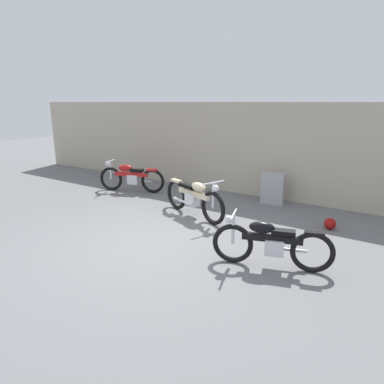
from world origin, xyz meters
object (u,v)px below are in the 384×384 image
at_px(motorcycle_red, 131,177).
at_px(motorcycle_cream, 194,197).
at_px(helmet, 330,224).
at_px(motorcycle_black, 271,243).
at_px(stone_marker, 272,189).

distance_m(motorcycle_red, motorcycle_cream, 2.94).
bearing_deg(motorcycle_red, motorcycle_cream, 142.72).
height_order(helmet, motorcycle_red, motorcycle_red).
height_order(motorcycle_black, motorcycle_cream, motorcycle_cream).
xyz_separation_m(motorcycle_red, motorcycle_cream, (2.81, -0.86, 0.02)).
xyz_separation_m(stone_marker, helmet, (1.68, -1.07, -0.30)).
distance_m(helmet, motorcycle_cream, 3.03).
bearing_deg(motorcycle_red, stone_marker, 175.15).
bearing_deg(motorcycle_black, stone_marker, -87.65).
distance_m(helmet, motorcycle_black, 2.39).
xyz_separation_m(helmet, motorcycle_black, (-0.46, -2.32, 0.30)).
height_order(stone_marker, motorcycle_cream, motorcycle_cream).
relative_size(helmet, motorcycle_cream, 0.12).
relative_size(helmet, motorcycle_red, 0.12).
xyz_separation_m(stone_marker, motorcycle_cream, (-1.19, -1.97, 0.05)).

